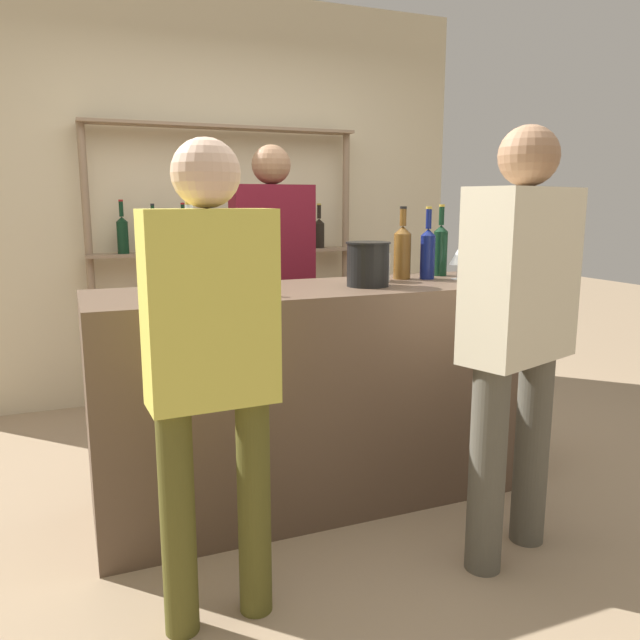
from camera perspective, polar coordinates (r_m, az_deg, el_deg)
The scene contains 15 objects.
ground_plane at distance 3.11m, azimuth 0.00°, elevation -15.76°, with size 16.00×16.00×0.00m, color #9E8466.
bar_counter at distance 2.92m, azimuth 0.00°, elevation -6.84°, with size 2.04×0.62×1.01m, color brown.
back_wall at distance 4.61m, azimuth -9.15°, elevation 10.72°, with size 3.64×0.12×2.80m, color beige.
back_shelf at distance 4.45m, azimuth -8.37°, elevation 8.58°, with size 1.88×0.18×1.90m.
counter_bottle_0 at distance 3.12m, azimuth 7.54°, elevation 6.29°, with size 0.09×0.09×0.36m.
counter_bottle_1 at distance 3.14m, azimuth 9.82°, elevation 6.16°, with size 0.07×0.07×0.36m.
counter_bottle_2 at distance 3.22m, azimuth 14.65°, elevation 5.80°, with size 0.08×0.08×0.31m.
counter_bottle_3 at distance 2.72m, azimuth -11.69°, elevation 5.62°, with size 0.09×0.09×0.38m.
counter_bottle_4 at distance 3.30m, azimuth 10.95°, elevation 6.43°, with size 0.07×0.07×0.36m.
wine_glass at distance 3.15m, azimuth 12.48°, elevation 5.63°, with size 0.09×0.09×0.15m.
ice_bucket at distance 2.84m, azimuth 4.40°, elevation 5.13°, with size 0.20×0.20×0.20m.
cork_jar at distance 3.03m, azimuth 5.30°, elevation 4.82°, with size 0.12×0.12×0.13m.
customer_right at distance 2.45m, azimuth 17.72°, elevation 0.17°, with size 0.53×0.36×1.66m.
server_behind_counter at distance 3.70m, azimuth -4.35°, elevation 4.70°, with size 0.47×0.22×1.71m.
customer_left at distance 1.97m, azimuth -9.88°, elevation -2.85°, with size 0.41×0.21×1.58m.
Camera 1 is at (-1.05, -2.58, 1.39)m, focal length 35.00 mm.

